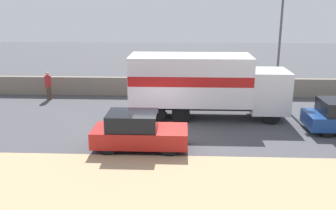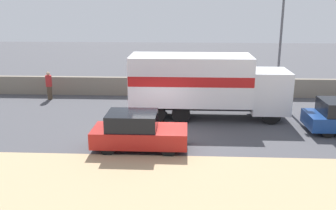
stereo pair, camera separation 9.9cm
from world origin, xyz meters
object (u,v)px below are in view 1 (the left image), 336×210
at_px(street_lamp, 281,29).
at_px(box_truck, 203,82).
at_px(car_hatchback, 138,132).
at_px(pedestrian, 48,85).

height_order(street_lamp, box_truck, street_lamp).
bearing_deg(box_truck, car_hatchback, -122.17).
relative_size(street_lamp, car_hatchback, 1.93).
height_order(street_lamp, pedestrian, street_lamp).
relative_size(car_hatchback, pedestrian, 2.24).
bearing_deg(car_hatchback, pedestrian, 129.97).
bearing_deg(pedestrian, car_hatchback, -50.03).
bearing_deg(pedestrian, box_truck, -19.28).
bearing_deg(pedestrian, street_lamp, 2.55).
relative_size(box_truck, pedestrian, 4.64).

